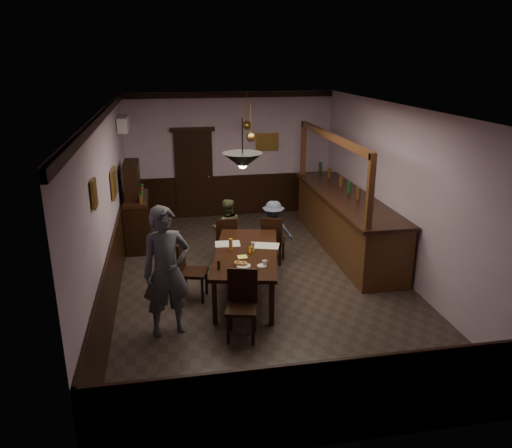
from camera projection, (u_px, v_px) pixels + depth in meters
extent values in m
cube|color=#2D2621|center=(261.00, 281.00, 8.86)|extent=(5.00, 8.00, 0.01)
cube|color=white|center=(262.00, 108.00, 7.90)|extent=(5.00, 8.00, 0.01)
cube|color=#B49DB6|center=(230.00, 155.00, 12.11)|extent=(5.00, 0.01, 3.00)
cube|color=#B49DB6|center=(343.00, 315.00, 4.65)|extent=(5.00, 0.01, 3.00)
cube|color=#B49DB6|center=(108.00, 207.00, 7.96)|extent=(0.01, 8.00, 3.00)
cube|color=#B49DB6|center=(400.00, 193.00, 8.81)|extent=(0.01, 8.00, 3.00)
cube|color=black|center=(246.00, 253.00, 8.17)|extent=(1.44, 2.36, 0.06)
cube|color=black|center=(215.00, 303.00, 7.34)|extent=(0.07, 0.07, 0.69)
cube|color=black|center=(272.00, 304.00, 7.31)|extent=(0.07, 0.07, 0.69)
cube|color=black|center=(226.00, 251.00, 9.27)|extent=(0.07, 0.07, 0.69)
cube|color=black|center=(272.00, 252.00, 9.24)|extent=(0.07, 0.07, 0.69)
cube|color=black|center=(226.00, 241.00, 9.56)|extent=(0.42, 0.42, 0.05)
cube|color=black|center=(227.00, 231.00, 9.30)|extent=(0.40, 0.06, 0.47)
cube|color=black|center=(234.00, 248.00, 9.80)|extent=(0.04, 0.04, 0.41)
cube|color=black|center=(218.00, 249.00, 9.76)|extent=(0.04, 0.04, 0.41)
cube|color=black|center=(236.00, 254.00, 9.49)|extent=(0.04, 0.04, 0.41)
cube|color=black|center=(219.00, 255.00, 9.46)|extent=(0.04, 0.04, 0.41)
cube|color=black|center=(273.00, 241.00, 9.53)|extent=(0.54, 0.54, 0.05)
cube|color=black|center=(271.00, 231.00, 9.27)|extent=(0.39, 0.20, 0.49)
cube|color=black|center=(283.00, 249.00, 9.72)|extent=(0.04, 0.04, 0.42)
cube|color=black|center=(266.00, 248.00, 9.79)|extent=(0.04, 0.04, 0.42)
cube|color=black|center=(280.00, 256.00, 9.41)|extent=(0.04, 0.04, 0.42)
cube|color=black|center=(263.00, 254.00, 9.48)|extent=(0.04, 0.04, 0.42)
cube|color=black|center=(241.00, 309.00, 6.93)|extent=(0.51, 0.51, 0.05)
cube|color=black|center=(242.00, 285.00, 7.02)|extent=(0.42, 0.14, 0.51)
cube|color=black|center=(228.00, 330.00, 6.85)|extent=(0.04, 0.04, 0.44)
cube|color=black|center=(253.00, 331.00, 6.83)|extent=(0.04, 0.04, 0.44)
cube|color=black|center=(231.00, 317.00, 7.18)|extent=(0.04, 0.04, 0.44)
cube|color=black|center=(255.00, 318.00, 7.16)|extent=(0.04, 0.04, 0.44)
cube|color=black|center=(193.00, 273.00, 8.09)|extent=(0.52, 0.52, 0.05)
cube|color=black|center=(181.00, 257.00, 8.02)|extent=(0.15, 0.42, 0.50)
cube|color=black|center=(202.00, 291.00, 7.99)|extent=(0.04, 0.04, 0.43)
cube|color=black|center=(206.00, 282.00, 8.31)|extent=(0.04, 0.04, 0.43)
cube|color=black|center=(181.00, 290.00, 8.02)|extent=(0.04, 0.04, 0.43)
cube|color=black|center=(186.00, 281.00, 8.34)|extent=(0.04, 0.04, 0.43)
imported|color=#50535C|center=(167.00, 271.00, 6.95)|extent=(0.78, 0.61, 1.88)
imported|color=#4A4A2C|center=(227.00, 229.00, 9.69)|extent=(0.60, 0.48, 1.20)
imported|color=#4D556E|center=(273.00, 230.00, 9.67)|extent=(0.84, 0.61, 1.17)
cube|color=silver|center=(228.00, 244.00, 8.49)|extent=(0.44, 0.33, 0.01)
cube|color=silver|center=(266.00, 246.00, 8.40)|extent=(0.49, 0.42, 0.01)
cube|color=#FEF25D|center=(242.00, 257.00, 7.95)|extent=(0.18, 0.18, 0.00)
cylinder|color=white|center=(262.00, 266.00, 7.60)|extent=(0.15, 0.15, 0.01)
imported|color=white|center=(265.00, 263.00, 7.60)|extent=(0.09, 0.09, 0.07)
cylinder|color=white|center=(243.00, 266.00, 7.59)|extent=(0.22, 0.22, 0.01)
torus|color=#C68C47|center=(238.00, 263.00, 7.63)|extent=(0.13, 0.13, 0.04)
torus|color=#C68C47|center=(243.00, 263.00, 7.61)|extent=(0.13, 0.13, 0.04)
cylinder|color=yellow|center=(251.00, 250.00, 8.06)|extent=(0.07, 0.07, 0.12)
cylinder|color=#BF721E|center=(231.00, 245.00, 8.19)|extent=(0.06, 0.06, 0.20)
cylinder|color=silver|center=(253.00, 247.00, 8.17)|extent=(0.06, 0.06, 0.15)
cylinder|color=black|center=(219.00, 265.00, 7.47)|extent=(0.04, 0.04, 0.14)
cube|color=black|center=(138.00, 223.00, 10.39)|extent=(0.48, 1.34, 0.96)
cube|color=black|center=(136.00, 199.00, 10.22)|extent=(0.46, 1.29, 0.08)
cube|color=black|center=(132.00, 181.00, 10.09)|extent=(0.29, 0.86, 0.77)
cube|color=#482A13|center=(346.00, 223.00, 10.19)|extent=(0.89, 4.14, 1.08)
cube|color=black|center=(347.00, 197.00, 10.01)|extent=(0.99, 4.24, 0.06)
cube|color=#482A13|center=(332.00, 137.00, 9.55)|extent=(0.10, 4.04, 0.12)
cube|color=#482A13|center=(370.00, 193.00, 7.91)|extent=(0.10, 0.10, 1.28)
cube|color=#482A13|center=(303.00, 149.00, 11.58)|extent=(0.10, 0.10, 1.28)
cube|color=black|center=(194.00, 175.00, 12.05)|extent=(0.90, 0.06, 2.10)
cube|color=white|center=(123.00, 124.00, 10.37)|extent=(0.20, 0.85, 0.30)
cube|color=olive|center=(94.00, 194.00, 6.26)|extent=(0.04, 0.28, 0.36)
cube|color=olive|center=(114.00, 183.00, 8.64)|extent=(0.04, 0.62, 0.48)
cube|color=olive|center=(267.00, 142.00, 12.13)|extent=(0.55, 0.04, 0.42)
cylinder|color=black|center=(242.00, 140.00, 6.77)|extent=(0.02, 0.02, 0.58)
cone|color=black|center=(243.00, 161.00, 6.87)|extent=(0.56, 0.56, 0.22)
sphere|color=#FFD88C|center=(243.00, 164.00, 6.88)|extent=(0.12, 0.12, 0.12)
cylinder|color=#BF8C3F|center=(251.00, 118.00, 9.56)|extent=(0.02, 0.02, 0.70)
cone|color=#BF8C3F|center=(251.00, 137.00, 9.67)|extent=(0.20, 0.20, 0.22)
sphere|color=#FFD88C|center=(251.00, 139.00, 9.69)|extent=(0.12, 0.12, 0.12)
cylinder|color=#BF8C3F|center=(247.00, 109.00, 11.17)|extent=(0.02, 0.02, 0.70)
cone|color=#BF8C3F|center=(247.00, 125.00, 11.28)|extent=(0.20, 0.20, 0.22)
sphere|color=#FFD88C|center=(247.00, 127.00, 11.30)|extent=(0.12, 0.12, 0.12)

